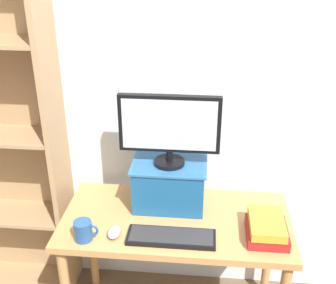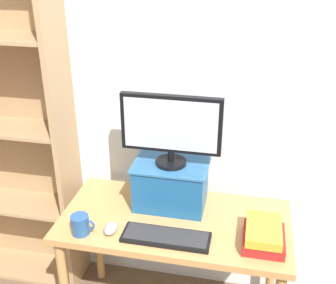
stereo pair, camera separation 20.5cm
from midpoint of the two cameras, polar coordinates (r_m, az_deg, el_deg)
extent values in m
cube|color=silver|center=(2.31, 5.54, 7.15)|extent=(7.00, 0.08, 2.60)
cube|color=#B7844C|center=(2.23, 3.60, -10.76)|extent=(1.18, 0.59, 0.04)
cylinder|color=#B7844C|center=(2.75, -7.32, -12.41)|extent=(0.05, 0.05, 0.69)
cylinder|color=#B7844C|center=(2.65, 16.29, -15.03)|extent=(0.05, 0.05, 0.69)
cube|color=tan|center=(2.41, -11.49, 0.97)|extent=(0.03, 0.28, 2.08)
cube|color=tan|center=(2.70, -18.59, 2.87)|extent=(0.86, 0.01, 2.08)
cube|color=tan|center=(3.14, -17.10, -15.73)|extent=(0.81, 0.27, 0.02)
cube|color=tan|center=(2.83, -18.45, -7.75)|extent=(0.81, 0.27, 0.02)
cube|color=#195189|center=(2.25, 3.01, -5.84)|extent=(0.37, 0.25, 0.25)
cube|color=#2D669E|center=(2.19, 3.08, -3.18)|extent=(0.39, 0.26, 0.01)
cylinder|color=black|center=(2.19, 3.09, -2.82)|extent=(0.16, 0.16, 0.02)
cylinder|color=black|center=(2.17, 3.12, -1.93)|extent=(0.03, 0.03, 0.06)
cube|color=black|center=(2.09, 3.23, 2.40)|extent=(0.51, 0.04, 0.30)
cube|color=silver|center=(2.07, 3.15, 2.19)|extent=(0.47, 0.00, 0.26)
cube|color=black|center=(2.08, 2.64, -12.87)|extent=(0.43, 0.14, 0.02)
cube|color=#28282B|center=(2.07, 2.65, -12.60)|extent=(0.40, 0.12, 0.00)
ellipsoid|color=#99999E|center=(2.12, -4.97, -11.66)|extent=(0.06, 0.10, 0.04)
cube|color=maroon|center=(2.11, 15.61, -12.65)|extent=(0.19, 0.23, 0.05)
cube|color=gold|center=(2.09, 15.67, -11.50)|extent=(0.16, 0.25, 0.04)
cylinder|color=#234C84|center=(2.11, -9.07, -11.09)|extent=(0.09, 0.09, 0.10)
torus|color=#234C84|center=(2.10, -7.92, -11.16)|extent=(0.06, 0.01, 0.06)
camera|label=1|loc=(0.10, -87.14, 1.38)|focal=45.00mm
camera|label=2|loc=(0.10, 92.86, -1.38)|focal=45.00mm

